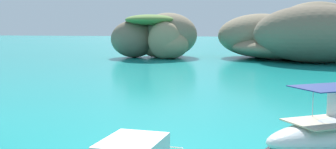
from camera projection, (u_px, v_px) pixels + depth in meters
islet_large at (304, 35)px, 67.79m from camera, size 31.46×28.29×9.29m
islet_small at (159, 37)px, 72.62m from camera, size 18.02×17.00×7.66m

